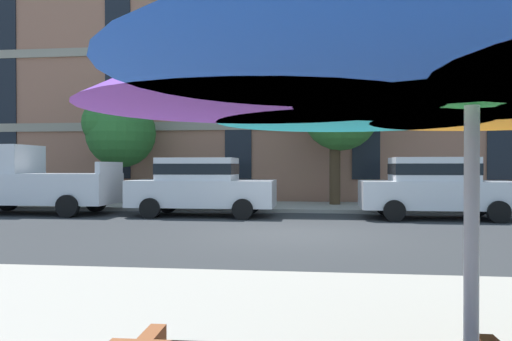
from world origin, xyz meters
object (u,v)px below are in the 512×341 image
object	(u,v)px
street_tree_middle	(333,108)
patio_umbrella	(472,56)
sedan_white	(201,185)
pickup_white	(29,182)
sedan_white_midblock	(436,186)
street_tree_left	(117,131)

from	to	relation	value
street_tree_middle	patio_umbrella	world-z (taller)	street_tree_middle
sedan_white	pickup_white	bearing A→B (deg)	180.00
street_tree_middle	patio_umbrella	size ratio (longest dim) A/B	1.58
street_tree_middle	patio_umbrella	bearing A→B (deg)	-90.14
pickup_white	sedan_white_midblock	bearing A→B (deg)	-0.00
street_tree_left	street_tree_middle	world-z (taller)	street_tree_middle
sedan_white	street_tree_middle	xyz separation A→B (m)	(4.14, 3.59, 2.70)
street_tree_middle	street_tree_left	bearing A→B (deg)	-179.79
pickup_white	patio_umbrella	distance (m)	16.03
street_tree_left	sedan_white	bearing A→B (deg)	-40.49
street_tree_middle	sedan_white	bearing A→B (deg)	-139.09
sedan_white_midblock	street_tree_middle	world-z (taller)	street_tree_middle
pickup_white	sedan_white_midblock	xyz separation A→B (m)	(12.58, -0.00, -0.08)
sedan_white_midblock	patio_umbrella	bearing A→B (deg)	-102.62
sedan_white_midblock	street_tree_left	xyz separation A→B (m)	(-11.11, 3.56, 1.94)
pickup_white	street_tree_left	xyz separation A→B (m)	(1.47, 3.56, 1.87)
pickup_white	sedan_white	size ratio (longest dim) A/B	1.16
pickup_white	street_tree_middle	bearing A→B (deg)	20.15
street_tree_middle	sedan_white_midblock	bearing A→B (deg)	-51.99
street_tree_middle	patio_umbrella	xyz separation A→B (m)	(-0.04, -16.29, -1.68)
sedan_white_midblock	street_tree_middle	distance (m)	5.29
patio_umbrella	sedan_white	bearing A→B (deg)	107.88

